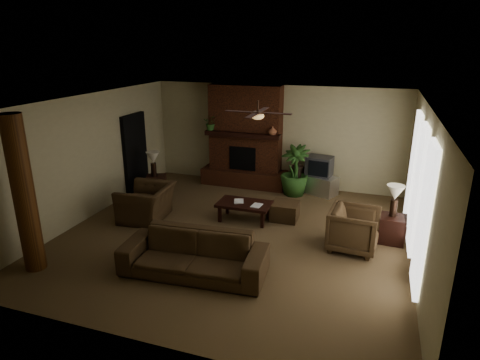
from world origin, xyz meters
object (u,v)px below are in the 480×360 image
(sofa, at_px, (194,248))
(floor_plant, at_px, (294,181))
(lamp_right, at_px, (395,195))
(floor_vase, at_px, (297,176))
(armchair_right, at_px, (354,227))
(ottoman, at_px, (285,211))
(tv_stand, at_px, (320,185))
(side_table_left, at_px, (156,186))
(armchair_left, at_px, (146,197))
(side_table_right, at_px, (392,229))
(lamp_left, at_px, (153,159))
(coffee_table, at_px, (244,205))
(log_column, at_px, (24,195))

(sofa, bearing_deg, floor_plant, 74.90)
(lamp_right, bearing_deg, floor_vase, 135.31)
(armchair_right, relative_size, ottoman, 1.55)
(tv_stand, height_order, floor_vase, floor_vase)
(side_table_left, distance_m, lamp_right, 5.93)
(armchair_right, bearing_deg, floor_plant, 36.96)
(armchair_left, distance_m, side_table_right, 5.37)
(lamp_right, bearing_deg, tv_stand, 127.07)
(sofa, bearing_deg, floor_vase, 75.47)
(floor_vase, height_order, floor_plant, floor_vase)
(armchair_left, xyz_separation_m, tv_stand, (3.55, 2.92, -0.27))
(floor_plant, height_order, side_table_right, floor_plant)
(sofa, relative_size, tv_stand, 2.97)
(sofa, height_order, ottoman, sofa)
(sofa, xyz_separation_m, side_table_left, (-2.56, 3.20, -0.22))
(floor_plant, distance_m, side_table_right, 3.21)
(side_table_right, bearing_deg, lamp_left, 172.16)
(side_table_left, bearing_deg, floor_plant, 20.49)
(sofa, distance_m, floor_vase, 4.88)
(coffee_table, height_order, side_table_right, side_table_right)
(armchair_right, distance_m, lamp_left, 5.39)
(tv_stand, distance_m, floor_plant, 0.72)
(coffee_table, bearing_deg, log_column, -132.47)
(log_column, height_order, sofa, log_column)
(armchair_left, bearing_deg, armchair_right, 84.18)
(coffee_table, distance_m, floor_vase, 2.48)
(coffee_table, relative_size, side_table_right, 2.18)
(armchair_right, height_order, lamp_right, lamp_right)
(coffee_table, xyz_separation_m, tv_stand, (1.39, 2.31, -0.12))
(log_column, xyz_separation_m, lamp_right, (6.07, 3.17, -0.40))
(ottoman, xyz_separation_m, floor_vase, (-0.12, 1.99, 0.23))
(ottoman, bearing_deg, log_column, -136.79)
(log_column, distance_m, lamp_left, 3.98)
(floor_plant, relative_size, side_table_left, 2.44)
(floor_plant, xyz_separation_m, lamp_right, (2.42, -2.06, 0.63))
(lamp_left, bearing_deg, side_table_right, -7.84)
(log_column, height_order, tv_stand, log_column)
(armchair_right, distance_m, floor_plant, 3.17)
(sofa, height_order, side_table_left, sofa)
(armchair_right, bearing_deg, lamp_left, 79.22)
(side_table_right, bearing_deg, ottoman, 169.91)
(log_column, xyz_separation_m, side_table_left, (0.24, 3.95, -1.12))
(armchair_left, xyz_separation_m, coffee_table, (2.16, 0.61, -0.15))
(log_column, bearing_deg, coffee_table, 47.53)
(armchair_left, relative_size, floor_vase, 1.55)
(log_column, distance_m, armchair_left, 2.83)
(tv_stand, height_order, side_table_right, side_table_right)
(coffee_table, xyz_separation_m, lamp_right, (3.15, -0.02, 0.63))
(coffee_table, height_order, lamp_left, lamp_left)
(log_column, bearing_deg, ottoman, 43.21)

